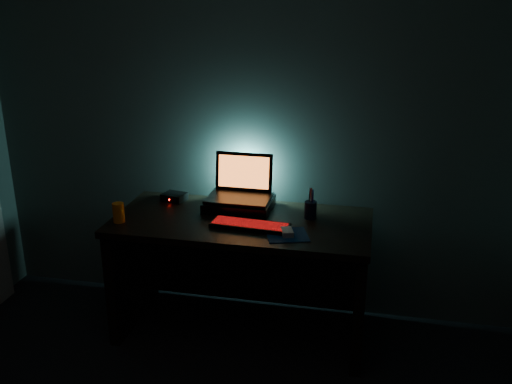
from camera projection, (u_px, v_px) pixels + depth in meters
room at (111, 266)px, 1.66m from camera, size 3.50×4.00×2.50m
desk at (244, 256)px, 3.45m from camera, size 1.50×0.70×0.75m
riser at (239, 204)px, 3.48m from camera, size 0.40×0.30×0.06m
laptop at (241, 187)px, 3.49m from camera, size 0.38×0.29×0.26m
keyboard at (250, 225)px, 3.20m from camera, size 0.45×0.18×0.03m
mousepad at (287, 235)px, 3.10m from camera, size 0.27×0.26×0.00m
mouse at (287, 232)px, 3.10m from camera, size 0.09×0.11×0.03m
pen_cup at (310, 210)px, 3.32m from camera, size 0.09×0.09×0.10m
juice_glass at (119, 213)px, 3.27m from camera, size 0.09×0.09×0.11m
router at (174, 197)px, 3.62m from camera, size 0.16×0.14×0.05m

